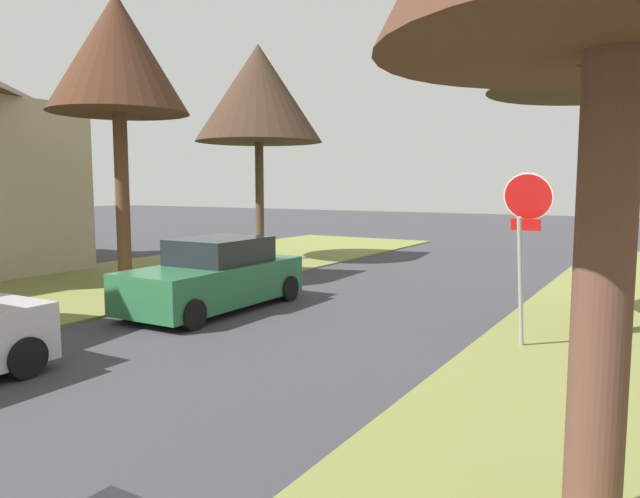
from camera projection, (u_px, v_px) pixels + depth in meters
name	position (u px, v px, depth m)	size (l,w,h in m)	color
stop_sign_far	(526.00, 222.00, 9.65)	(0.81, 0.76, 2.90)	#9EA0A5
street_tree_left_mid_b	(117.00, 55.00, 15.20)	(3.63, 3.63, 7.63)	#543425
street_tree_left_far	(259.00, 94.00, 20.45)	(4.46, 4.46, 7.57)	#4B3A2B
parked_sedan_green	(215.00, 277.00, 12.93)	(2.00, 4.43, 1.57)	#28663D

